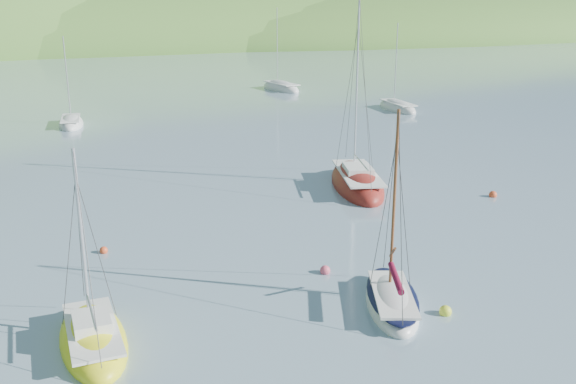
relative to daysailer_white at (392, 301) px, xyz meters
name	(u,v)px	position (x,y,z in m)	size (l,w,h in m)	color
ground	(400,304)	(0.40, 0.01, -0.20)	(700.00, 700.00, 0.00)	#758EA2
shoreline_hills	(28,42)	(-9.26, 172.43, -0.20)	(690.00, 135.00, 56.00)	#3C6125
daysailer_white	(392,301)	(0.00, 0.00, 0.00)	(3.85, 5.60, 8.10)	white
sloop_red	(357,184)	(6.50, 14.83, 0.03)	(5.29, 8.97, 12.56)	maroon
sailboat_yellow	(93,340)	(-10.99, 1.44, -0.02)	(2.22, 5.59, 7.42)	yellow
distant_sloop_a	(71,124)	(-8.39, 43.05, -0.04)	(2.87, 6.38, 8.81)	white
distant_sloop_b	(281,88)	(18.70, 57.95, -0.01)	(3.76, 8.11, 11.15)	white
distant_sloop_d	(397,108)	(24.41, 38.94, -0.03)	(2.92, 6.98, 9.73)	white
mooring_buoys	(385,248)	(2.67, 5.03, -0.08)	(23.09, 11.80, 0.48)	#CFE02D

